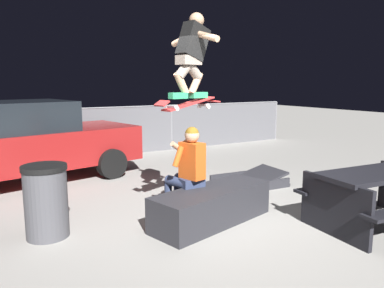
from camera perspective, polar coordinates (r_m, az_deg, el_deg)
ground_plane at (r=5.36m, az=4.01°, el=-11.42°), size 40.00×40.00×0.00m
ledge_box_main at (r=5.16m, az=3.09°, el=-9.42°), size 1.91×1.06×0.48m
person_sitting_on_ledge at (r=5.19m, az=-0.83°, el=-3.68°), size 0.59×0.79×1.31m
skateboard at (r=5.01m, az=-0.51°, el=6.18°), size 1.04×0.39×0.17m
skater_airborne at (r=5.06m, az=-0.03°, el=14.00°), size 0.63×0.88×1.12m
kicker_ramp at (r=7.06m, az=8.73°, el=-5.84°), size 1.35×0.93×0.37m
picnic_table_back at (r=5.54m, az=26.62°, el=-6.29°), size 1.81×1.48×0.75m
trash_bin at (r=4.97m, az=-21.48°, el=-8.16°), size 0.54×0.54×0.91m
fence_back at (r=9.88m, az=-13.54°, el=2.07°), size 12.05×0.05×1.29m
parked_car at (r=7.77m, az=-24.50°, el=0.32°), size 4.45×2.54×1.56m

